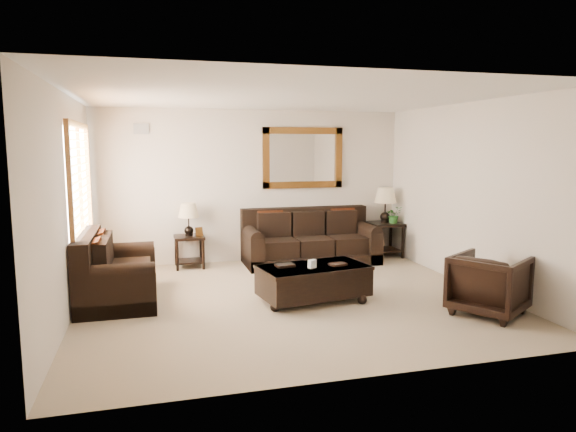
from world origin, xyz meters
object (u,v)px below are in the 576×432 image
object	(u,v)px
end_table_left	(189,226)
coffee_table	(313,279)
end_table_right	(385,212)
loveseat	(113,276)
armchair	(489,282)
sofa	(310,243)

from	to	relation	value
end_table_left	coffee_table	xyz separation A→B (m)	(1.45, -2.40, -0.42)
end_table_right	loveseat	bearing A→B (deg)	-160.87
armchair	loveseat	bearing A→B (deg)	35.78
end_table_left	coffee_table	size ratio (longest dim) A/B	0.72
end_table_right	armchair	bearing A→B (deg)	-93.93
loveseat	armchair	distance (m)	4.84
sofa	coffee_table	distance (m)	2.32
coffee_table	loveseat	bearing A→B (deg)	155.04
coffee_table	sofa	bearing A→B (deg)	64.42
armchair	coffee_table	bearing A→B (deg)	28.36
end_table_right	coffee_table	distance (m)	3.24
loveseat	sofa	bearing A→B (deg)	-64.78
coffee_table	end_table_right	bearing A→B (deg)	38.04
end_table_right	armchair	world-z (taller)	end_table_right
loveseat	end_table_right	world-z (taller)	end_table_right
end_table_left	armchair	world-z (taller)	end_table_left
end_table_left	armchair	size ratio (longest dim) A/B	1.34
sofa	coffee_table	bearing A→B (deg)	-106.10
end_table_left	armchair	xyz separation A→B (m)	(3.38, -3.47, -0.31)
end_table_right	armchair	size ratio (longest dim) A/B	1.58
sofa	end_table_left	world-z (taller)	end_table_left
sofa	loveseat	distance (m)	3.56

